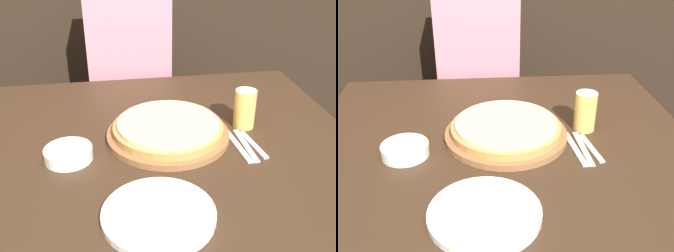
{
  "view_description": "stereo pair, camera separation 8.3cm",
  "coord_description": "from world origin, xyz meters",
  "views": [
    {
      "loc": [
        -0.16,
        -1.06,
        1.42
      ],
      "look_at": [
        0.02,
        0.03,
        0.82
      ],
      "focal_mm": 42.0,
      "sensor_mm": 36.0,
      "label": 1
    },
    {
      "loc": [
        -0.07,
        -1.07,
        1.42
      ],
      "look_at": [
        0.02,
        0.03,
        0.82
      ],
      "focal_mm": 42.0,
      "sensor_mm": 36.0,
      "label": 2
    }
  ],
  "objects": [
    {
      "name": "diner_person",
      "position": [
        -0.06,
        0.69,
        0.67
      ],
      "size": [
        0.37,
        0.2,
        1.36
      ],
      "color": "#33333D",
      "rests_on": "ground_plane"
    },
    {
      "name": "fork",
      "position": [
        0.22,
        -0.07,
        0.78
      ],
      "size": [
        0.04,
        0.19,
        0.0
      ],
      "color": "silver",
      "rests_on": "dining_table"
    },
    {
      "name": "side_bowl",
      "position": [
        -0.29,
        -0.06,
        0.8
      ],
      "size": [
        0.14,
        0.14,
        0.04
      ],
      "color": "white",
      "rests_on": "dining_table"
    },
    {
      "name": "spoon",
      "position": [
        0.27,
        -0.07,
        0.78
      ],
      "size": [
        0.04,
        0.17,
        0.0
      ],
      "color": "silver",
      "rests_on": "dining_table"
    },
    {
      "name": "beer_glass",
      "position": [
        0.28,
        0.06,
        0.85
      ],
      "size": [
        0.07,
        0.07,
        0.13
      ],
      "color": "#E5C65B",
      "rests_on": "dining_table"
    },
    {
      "name": "pizza_on_board",
      "position": [
        0.02,
        0.03,
        0.8
      ],
      "size": [
        0.39,
        0.39,
        0.06
      ],
      "color": "#99663D",
      "rests_on": "dining_table"
    },
    {
      "name": "dining_table",
      "position": [
        0.0,
        0.0,
        0.39
      ],
      "size": [
        1.23,
        1.09,
        0.78
      ],
      "color": "#3D2819",
      "rests_on": "ground_plane"
    },
    {
      "name": "dinner_knife",
      "position": [
        0.25,
        -0.07,
        0.78
      ],
      "size": [
        0.02,
        0.19,
        0.0
      ],
      "color": "silver",
      "rests_on": "dining_table"
    },
    {
      "name": "dinner_plate",
      "position": [
        -0.07,
        -0.35,
        0.79
      ],
      "size": [
        0.27,
        0.27,
        0.02
      ],
      "color": "white",
      "rests_on": "dining_table"
    }
  ]
}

